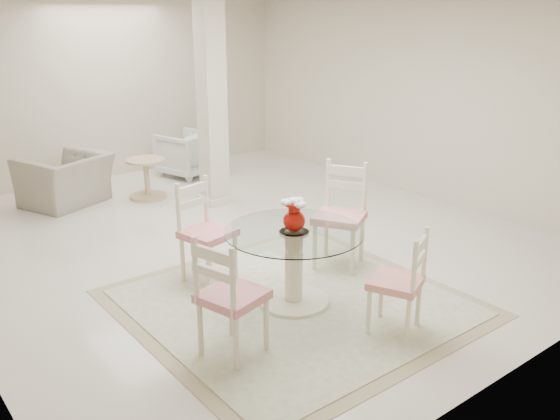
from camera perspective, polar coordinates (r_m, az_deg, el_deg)
ground at (r=7.00m, az=-4.03°, el=-2.64°), size 7.00×7.00×0.00m
room_shell at (r=6.55m, az=-4.41°, el=12.64°), size 6.02×7.02×2.71m
column at (r=7.97m, az=-6.57°, el=10.02°), size 0.30×0.30×2.70m
area_rug at (r=5.48m, az=1.30°, el=-8.90°), size 2.81×2.81×0.02m
dining_table at (r=5.33m, az=1.33°, el=-5.53°), size 1.23×1.23×0.71m
red_vase at (r=5.14m, az=1.38°, el=-0.47°), size 0.23×0.22×0.30m
dining_chair_east at (r=6.09m, az=5.97°, el=0.27°), size 0.65×0.65×1.20m
dining_chair_north at (r=5.78m, az=-7.47°, el=-1.33°), size 0.53×0.53×1.10m
dining_chair_west at (r=4.46m, az=-5.21°, el=-7.63°), size 0.54×0.54×1.10m
dining_chair_south at (r=4.90m, az=11.85°, el=-6.18°), size 0.53×0.53×0.99m
recliner_taupe at (r=8.58m, az=-19.92°, el=2.73°), size 1.32×1.25×0.68m
armchair_white at (r=9.62m, az=-8.98°, el=5.39°), size 0.95×0.97×0.71m
side_table at (r=8.57m, az=-12.69°, el=2.84°), size 0.54×0.54×0.56m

